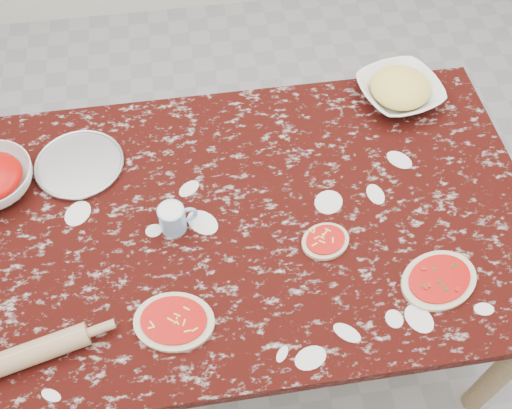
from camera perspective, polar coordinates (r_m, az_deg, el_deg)
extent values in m
plane|color=gray|center=(2.32, 0.00, -11.40)|extent=(4.00, 4.00, 0.00)
cube|color=black|center=(1.68, 0.00, -1.37)|extent=(1.60, 1.00, 0.04)
cube|color=#968255|center=(1.73, 0.00, -2.47)|extent=(1.50, 0.90, 0.08)
cylinder|color=#968255|center=(2.03, 23.22, -14.46)|extent=(0.07, 0.07, 0.71)
cylinder|color=#968255|center=(2.29, -19.75, -0.07)|extent=(0.07, 0.07, 0.71)
cylinder|color=#968255|center=(2.38, 15.87, 4.19)|extent=(0.07, 0.07, 0.71)
cylinder|color=#B2B2B7|center=(1.84, -16.85, 3.72)|extent=(0.34, 0.34, 0.01)
imported|color=white|center=(1.99, 13.81, 10.65)|extent=(0.31, 0.31, 0.06)
cylinder|color=#8BB9E4|center=(1.62, -8.18, -1.39)|extent=(0.07, 0.07, 0.09)
torus|color=#8BB9E4|center=(1.62, -6.72, -1.01)|extent=(0.06, 0.02, 0.06)
cylinder|color=silver|center=(1.59, -8.31, -0.80)|extent=(0.06, 0.06, 0.01)
ellipsoid|color=beige|center=(1.51, -8.00, -11.27)|extent=(0.23, 0.20, 0.01)
ellipsoid|color=red|center=(1.50, -8.04, -11.14)|extent=(0.19, 0.16, 0.00)
ellipsoid|color=beige|center=(1.61, 6.78, -3.60)|extent=(0.16, 0.15, 0.01)
ellipsoid|color=red|center=(1.61, 6.81, -3.44)|extent=(0.13, 0.12, 0.00)
ellipsoid|color=beige|center=(1.62, 17.41, -7.08)|extent=(0.26, 0.23, 0.01)
ellipsoid|color=red|center=(1.61, 17.49, -6.94)|extent=(0.21, 0.19, 0.00)
cylinder|color=tan|center=(1.54, -21.43, -13.52)|extent=(0.30, 0.12, 0.06)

